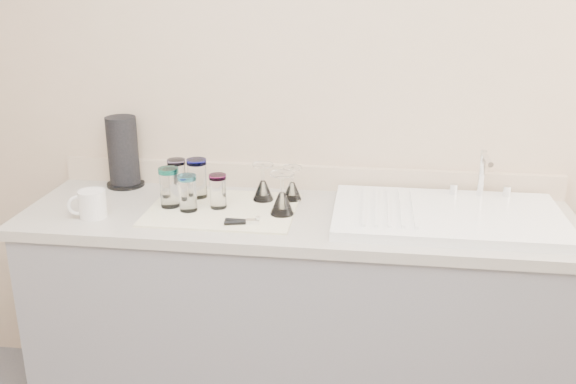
# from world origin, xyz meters

# --- Properties ---
(room_envelope) EXTENTS (3.54, 3.50, 2.52)m
(room_envelope) POSITION_xyz_m (0.00, 0.00, 1.56)
(room_envelope) COLOR #57585D
(room_envelope) RESTS_ON ground
(counter_unit) EXTENTS (2.06, 0.62, 0.90)m
(counter_unit) POSITION_xyz_m (0.00, 1.20, 0.45)
(counter_unit) COLOR slate
(counter_unit) RESTS_ON ground
(sink_unit) EXTENTS (0.82, 0.50, 0.22)m
(sink_unit) POSITION_xyz_m (0.55, 1.20, 0.92)
(sink_unit) COLOR white
(sink_unit) RESTS_ON counter_unit
(dish_towel) EXTENTS (0.55, 0.42, 0.01)m
(dish_towel) POSITION_xyz_m (-0.28, 1.19, 0.90)
(dish_towel) COLOR white
(dish_towel) RESTS_ON counter_unit
(tumbler_teal) EXTENTS (0.07, 0.07, 0.14)m
(tumbler_teal) POSITION_xyz_m (-0.50, 1.33, 0.98)
(tumbler_teal) COLOR white
(tumbler_teal) RESTS_ON dish_towel
(tumbler_cyan) EXTENTS (0.08, 0.08, 0.15)m
(tumbler_cyan) POSITION_xyz_m (-0.41, 1.31, 0.99)
(tumbler_cyan) COLOR white
(tumbler_cyan) RESTS_ON dish_towel
(tumbler_magenta) EXTENTS (0.08, 0.08, 0.15)m
(tumbler_magenta) POSITION_xyz_m (-0.48, 1.19, 0.98)
(tumbler_magenta) COLOR white
(tumbler_magenta) RESTS_ON dish_towel
(tumbler_blue) EXTENTS (0.07, 0.07, 0.14)m
(tumbler_blue) POSITION_xyz_m (-0.40, 1.15, 0.98)
(tumbler_blue) COLOR white
(tumbler_blue) RESTS_ON dish_towel
(tumbler_lavender) EXTENTS (0.07, 0.07, 0.13)m
(tumbler_lavender) POSITION_xyz_m (-0.30, 1.20, 0.97)
(tumbler_lavender) COLOR white
(tumbler_lavender) RESTS_ON dish_towel
(goblet_back_left) EXTENTS (0.08, 0.08, 0.15)m
(goblet_back_left) POSITION_xyz_m (-0.15, 1.31, 0.96)
(goblet_back_left) COLOR white
(goblet_back_left) RESTS_ON dish_towel
(goblet_back_right) EXTENTS (0.07, 0.07, 0.13)m
(goblet_back_right) POSITION_xyz_m (-0.03, 1.33, 0.95)
(goblet_back_right) COLOR white
(goblet_back_right) RESTS_ON dish_towel
(goblet_front_right) EXTENTS (0.09, 0.09, 0.16)m
(goblet_front_right) POSITION_xyz_m (-0.05, 1.17, 0.96)
(goblet_front_right) COLOR white
(goblet_front_right) RESTS_ON dish_towel
(can_opener) EXTENTS (0.13, 0.05, 0.02)m
(can_opener) POSITION_xyz_m (-0.18, 1.05, 0.92)
(can_opener) COLOR silver
(can_opener) RESTS_ON dish_towel
(white_mug) EXTENTS (0.15, 0.13, 0.10)m
(white_mug) POSITION_xyz_m (-0.74, 1.06, 0.95)
(white_mug) COLOR silver
(white_mug) RESTS_ON counter_unit
(paper_towel_roll) EXTENTS (0.16, 0.16, 0.29)m
(paper_towel_roll) POSITION_xyz_m (-0.75, 1.43, 1.04)
(paper_towel_roll) COLOR black
(paper_towel_roll) RESTS_ON counter_unit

